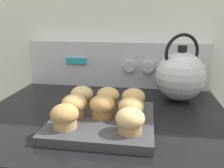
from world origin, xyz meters
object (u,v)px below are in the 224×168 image
(muffin_r2_c1, at_px, (108,97))
(tea_kettle, at_px, (181,75))
(muffin_r2_c0, at_px, (82,96))
(muffin_r2_c2, at_px, (133,99))
(muffin_r0_c0, at_px, (65,116))
(muffin_r0_c2, at_px, (130,121))
(muffin_r1_c2, at_px, (131,109))
(muffin_r1_c0, at_px, (74,105))
(muffin_pan, at_px, (103,121))
(muffin_r1_c1, at_px, (102,106))

(muffin_r2_c1, bearing_deg, tea_kettle, 35.13)
(muffin_r2_c0, xyz_separation_m, muffin_r2_c2, (0.15, -0.00, 0.00))
(muffin_r0_c0, relative_size, muffin_r2_c2, 1.00)
(muffin_r0_c0, relative_size, muffin_r2_c0, 1.00)
(muffin_r0_c2, xyz_separation_m, muffin_r2_c0, (-0.16, 0.15, 0.00))
(muffin_r1_c2, distance_m, tea_kettle, 0.28)
(muffin_r1_c0, bearing_deg, muffin_r2_c1, 45.17)
(muffin_r1_c0, bearing_deg, muffin_r0_c0, -90.59)
(muffin_r1_c0, distance_m, muffin_r2_c0, 0.08)
(muffin_pan, relative_size, muffin_r0_c0, 3.98)
(muffin_r1_c0, bearing_deg, tea_kettle, 38.02)
(muffin_r0_c0, relative_size, muffin_r0_c2, 1.00)
(muffin_r2_c2, bearing_deg, muffin_r1_c1, -136.52)
(muffin_r2_c0, bearing_deg, muffin_r1_c2, -27.14)
(muffin_pan, relative_size, muffin_r0_c2, 3.98)
(muffin_pan, relative_size, muffin_r2_c0, 3.98)
(muffin_pan, bearing_deg, muffin_r1_c2, -1.58)
(muffin_r1_c2, bearing_deg, muffin_r1_c1, 176.42)
(muffin_r0_c2, bearing_deg, muffin_pan, 136.44)
(muffin_pan, distance_m, muffin_r1_c0, 0.09)
(muffin_r1_c2, bearing_deg, muffin_r0_c0, -154.75)
(muffin_r2_c2, height_order, tea_kettle, tea_kettle)
(muffin_pan, bearing_deg, tea_kettle, 46.13)
(muffin_r1_c0, bearing_deg, muffin_r2_c2, 27.08)
(muffin_r2_c0, xyz_separation_m, tea_kettle, (0.30, 0.16, 0.04))
(muffin_r1_c2, bearing_deg, muffin_pan, 178.42)
(muffin_pan, xyz_separation_m, muffin_r1_c2, (0.07, -0.00, 0.04))
(muffin_pan, distance_m, muffin_r2_c2, 0.11)
(muffin_r0_c0, bearing_deg, muffin_r1_c1, 45.19)
(muffin_r1_c0, xyz_separation_m, muffin_r1_c1, (0.08, 0.00, 0.00))
(muffin_pan, bearing_deg, muffin_r2_c1, 89.21)
(muffin_r1_c1, xyz_separation_m, muffin_r1_c2, (0.08, -0.00, 0.00))
(muffin_pan, distance_m, muffin_r0_c2, 0.11)
(muffin_r1_c0, relative_size, tea_kettle, 0.29)
(muffin_r2_c2, bearing_deg, muffin_r0_c0, -135.65)
(muffin_r1_c1, height_order, muffin_r2_c0, same)
(muffin_r2_c1, bearing_deg, muffin_r2_c2, -0.25)
(muffin_r1_c0, relative_size, muffin_r1_c2, 1.00)
(muffin_r2_c1, xyz_separation_m, muffin_r2_c2, (0.07, -0.00, 0.00))
(muffin_pan, height_order, muffin_r1_c1, muffin_r1_c1)
(muffin_pan, bearing_deg, muffin_r1_c0, -178.33)
(muffin_r0_c2, xyz_separation_m, muffin_r1_c1, (-0.08, 0.08, 0.00))
(muffin_r1_c2, bearing_deg, muffin_r2_c2, 89.52)
(muffin_r0_c2, relative_size, muffin_r2_c1, 1.00)
(tea_kettle, bearing_deg, muffin_r1_c0, -141.98)
(muffin_r1_c0, distance_m, muffin_r2_c2, 0.17)
(muffin_pan, height_order, muffin_r0_c2, muffin_r0_c2)
(muffin_r2_c0, relative_size, tea_kettle, 0.29)
(muffin_r0_c0, height_order, tea_kettle, tea_kettle)
(muffin_r1_c0, distance_m, muffin_r2_c1, 0.11)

